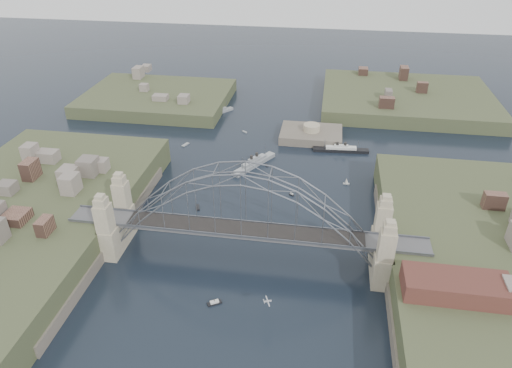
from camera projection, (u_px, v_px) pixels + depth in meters
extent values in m
plane|color=black|center=(244.00, 257.00, 112.45)|extent=(500.00, 500.00, 0.00)
cube|color=#545456|center=(244.00, 231.00, 108.36)|extent=(84.00, 6.00, 0.70)
cube|color=slate|center=(241.00, 236.00, 105.53)|extent=(84.00, 0.25, 0.50)
cube|color=slate|center=(246.00, 221.00, 110.62)|extent=(84.00, 0.25, 0.50)
cube|color=black|center=(244.00, 229.00, 108.08)|extent=(55.20, 5.20, 0.35)
cube|color=tan|center=(106.00, 227.00, 107.94)|extent=(3.40, 3.40, 17.70)
cube|color=tan|center=(123.00, 204.00, 116.43)|extent=(3.40, 3.40, 17.70)
cube|color=tan|center=(385.00, 255.00, 99.42)|extent=(3.40, 3.40, 17.70)
cube|color=tan|center=(382.00, 228.00, 107.90)|extent=(3.40, 3.40, 17.70)
cube|color=tan|center=(118.00, 232.00, 114.67)|extent=(4.08, 13.80, 8.00)
cube|color=tan|center=(380.00, 258.00, 106.14)|extent=(4.08, 13.80, 8.00)
cube|color=#40482A|center=(21.00, 228.00, 119.27)|extent=(50.00, 90.00, 12.00)
cube|color=#5F564A|center=(105.00, 240.00, 116.74)|extent=(6.00, 70.00, 4.00)
cube|color=#40482A|center=(501.00, 277.00, 103.57)|extent=(50.00, 90.00, 12.00)
cube|color=#5F564A|center=(396.00, 270.00, 107.13)|extent=(6.00, 70.00, 4.00)
cube|color=#40482A|center=(158.00, 102.00, 200.27)|extent=(60.00, 45.00, 9.00)
cube|color=#40482A|center=(406.00, 103.00, 198.66)|extent=(70.00, 55.00, 9.50)
cube|color=#5F564A|center=(311.00, 140.00, 170.49)|extent=(22.00, 16.00, 7.00)
cylinder|color=tan|center=(312.00, 128.00, 168.09)|extent=(6.00, 6.00, 2.40)
cube|color=#592D26|center=(456.00, 287.00, 89.50)|extent=(20.00, 8.00, 4.00)
cube|color=#969B9E|center=(254.00, 165.00, 151.94)|extent=(11.94, 17.64, 1.69)
cube|color=#969B9E|center=(254.00, 161.00, 151.30)|extent=(7.00, 9.96, 1.27)
cube|color=#969B9E|center=(254.00, 159.00, 150.81)|extent=(3.64, 4.80, 0.85)
cylinder|color=black|center=(251.00, 158.00, 149.55)|extent=(0.91, 0.91, 1.69)
cylinder|color=black|center=(257.00, 155.00, 151.31)|extent=(0.91, 0.91, 1.69)
cylinder|color=slate|center=(242.00, 164.00, 146.78)|extent=(0.17, 0.17, 4.23)
cylinder|color=slate|center=(265.00, 151.00, 154.30)|extent=(0.17, 0.17, 4.23)
cube|color=#969B9E|center=(219.00, 113.00, 190.44)|extent=(10.08, 11.89, 1.37)
cube|color=#969B9E|center=(219.00, 110.00, 189.91)|extent=(5.84, 6.78, 1.03)
cube|color=#969B9E|center=(219.00, 109.00, 189.52)|extent=(2.96, 3.33, 0.69)
cylinder|color=black|center=(217.00, 108.00, 188.66)|extent=(0.68, 0.68, 1.37)
cylinder|color=black|center=(221.00, 107.00, 189.77)|extent=(0.68, 0.68, 1.37)
cylinder|color=slate|center=(211.00, 110.00, 186.92)|extent=(0.14, 0.14, 3.43)
cylinder|color=slate|center=(227.00, 105.00, 191.68)|extent=(0.14, 0.14, 3.43)
cube|color=black|center=(341.00, 151.00, 160.91)|extent=(19.02, 3.82, 1.37)
cube|color=silver|center=(341.00, 148.00, 160.38)|extent=(10.50, 2.61, 1.03)
cube|color=silver|center=(341.00, 146.00, 159.99)|extent=(4.81, 1.73, 0.69)
cylinder|color=black|center=(338.00, 144.00, 159.79)|extent=(0.93, 0.93, 1.37)
cylinder|color=black|center=(345.00, 144.00, 159.58)|extent=(0.93, 0.93, 1.37)
cylinder|color=slate|center=(325.00, 144.00, 160.22)|extent=(0.14, 0.14, 3.44)
cylinder|color=slate|center=(358.00, 145.00, 159.32)|extent=(0.14, 0.14, 3.44)
cube|color=#B9BAC1|center=(268.00, 301.00, 91.65)|extent=(1.50, 0.80, 0.26)
cube|color=#B9BAC1|center=(268.00, 301.00, 91.63)|extent=(1.32, 2.89, 0.06)
cube|color=#B9BAC1|center=(264.00, 301.00, 91.44)|extent=(0.48, 0.93, 0.33)
cube|color=silver|center=(198.00, 207.00, 130.82)|extent=(1.77, 2.97, 0.45)
cube|color=silver|center=(292.00, 195.00, 136.52)|extent=(1.55, 1.28, 0.45)
cube|color=silver|center=(292.00, 194.00, 136.31)|extent=(1.00, 0.87, 0.40)
cylinder|color=black|center=(292.00, 192.00, 136.08)|extent=(0.16, 0.16, 0.70)
cube|color=silver|center=(215.00, 303.00, 99.24)|extent=(3.17, 2.45, 0.45)
cube|color=silver|center=(214.00, 302.00, 99.04)|extent=(2.03, 1.69, 0.40)
cylinder|color=black|center=(214.00, 300.00, 98.81)|extent=(0.16, 0.16, 0.70)
cube|color=silver|center=(346.00, 184.00, 141.91)|extent=(1.96, 0.70, 0.45)
cylinder|color=slate|center=(347.00, 181.00, 141.38)|extent=(0.08, 0.08, 2.20)
cone|color=silver|center=(347.00, 181.00, 141.38)|extent=(1.27, 1.04, 1.92)
cube|color=silver|center=(185.00, 145.00, 165.28)|extent=(2.21, 3.35, 0.45)
cube|color=silver|center=(267.00, 165.00, 152.09)|extent=(1.25, 1.79, 0.45)
cube|color=silver|center=(245.00, 132.00, 174.65)|extent=(2.12, 1.93, 0.45)
cube|color=silver|center=(376.00, 235.00, 119.90)|extent=(2.39, 1.91, 0.45)
cylinder|color=slate|center=(376.00, 232.00, 119.36)|extent=(0.08, 0.08, 2.20)
cone|color=silver|center=(376.00, 232.00, 119.36)|extent=(1.58, 1.51, 1.92)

